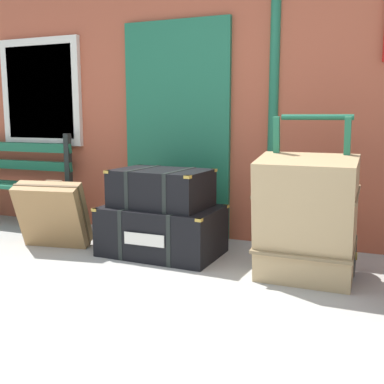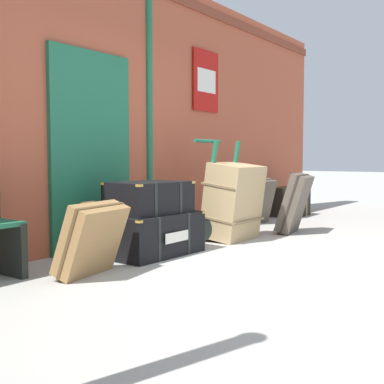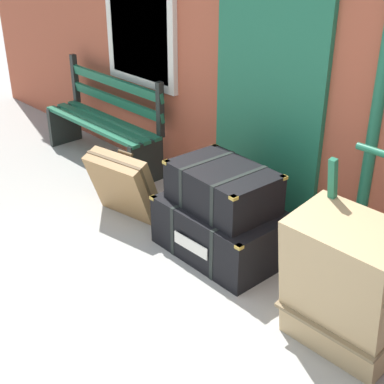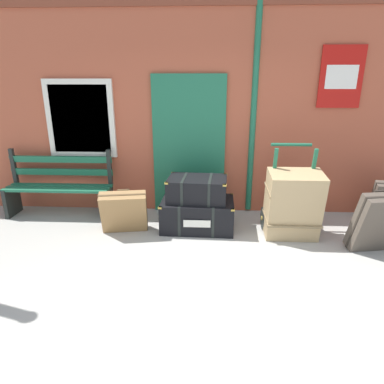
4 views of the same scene
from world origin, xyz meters
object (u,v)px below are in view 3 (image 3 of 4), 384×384
(steamer_trunk_base, at_px, (221,229))
(suitcase_umber, at_px, (123,185))
(steamer_trunk_middle, at_px, (223,187))
(porters_trolley, at_px, (358,299))
(platform_bench, at_px, (105,122))
(large_brown_trunk, at_px, (346,285))

(steamer_trunk_base, xyz_separation_m, suitcase_umber, (-1.00, -0.21, 0.10))
(steamer_trunk_middle, relative_size, porters_trolley, 0.70)
(platform_bench, xyz_separation_m, suitcase_umber, (1.15, -0.62, -0.13))
(platform_bench, height_order, porters_trolley, porters_trolley)
(platform_bench, bearing_deg, suitcase_umber, -28.49)
(steamer_trunk_base, bearing_deg, suitcase_umber, -167.93)
(porters_trolley, height_order, large_brown_trunk, porters_trolley)
(platform_bench, relative_size, steamer_trunk_middle, 1.89)
(steamer_trunk_middle, height_order, large_brown_trunk, large_brown_trunk)
(steamer_trunk_middle, relative_size, suitcase_umber, 1.27)
(steamer_trunk_base, xyz_separation_m, porters_trolley, (1.26, -0.05, 0.06))
(platform_bench, bearing_deg, porters_trolley, -7.71)
(porters_trolley, bearing_deg, suitcase_umber, -175.88)
(porters_trolley, relative_size, large_brown_trunk, 1.30)
(porters_trolley, height_order, suitcase_umber, porters_trolley)
(steamer_trunk_base, bearing_deg, steamer_trunk_middle, 120.67)
(porters_trolley, bearing_deg, large_brown_trunk, -90.00)
(platform_bench, bearing_deg, steamer_trunk_base, -10.82)
(steamer_trunk_base, relative_size, large_brown_trunk, 1.11)
(suitcase_umber, bearing_deg, steamer_trunk_middle, 12.78)
(large_brown_trunk, distance_m, suitcase_umber, 2.26)
(steamer_trunk_base, xyz_separation_m, steamer_trunk_middle, (-0.01, 0.01, 0.37))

